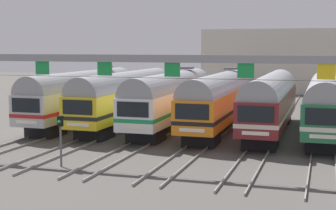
{
  "coord_description": "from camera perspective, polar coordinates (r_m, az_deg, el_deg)",
  "views": [
    {
      "loc": [
        10.35,
        -41.1,
        6.91
      ],
      "look_at": [
        -1.38,
        -3.14,
        2.38
      ],
      "focal_mm": 54.75,
      "sensor_mm": 36.0,
      "label": 1
    }
  ],
  "objects": [
    {
      "name": "maintenance_building",
      "position": [
        81.27,
        13.09,
        4.82
      ],
      "size": [
        24.81,
        10.0,
        9.52
      ],
      "primitive_type": "cube",
      "color": "beige",
      "rests_on": "ground"
    },
    {
      "name": "yard_signal_mast",
      "position": [
        30.09,
        -11.89,
        -2.83
      ],
      "size": [
        0.28,
        0.35,
        3.02
      ],
      "color": "#59595E",
      "rests_on": "ground"
    },
    {
      "name": "commuter_train_stainless",
      "position": [
        46.21,
        -9.52,
        1.17
      ],
      "size": [
        2.88,
        18.06,
        5.05
      ],
      "color": "#B2B5BA",
      "rests_on": "ground"
    },
    {
      "name": "ground_plane",
      "position": [
        42.94,
        3.0,
        -2.77
      ],
      "size": [
        160.0,
        160.0,
        0.0
      ],
      "primitive_type": "plane",
      "color": "#4C4944"
    },
    {
      "name": "track_bed",
      "position": [
        59.41,
        7.03,
        -0.15
      ],
      "size": [
        22.21,
        70.0,
        0.15
      ],
      "color": "gray",
      "rests_on": "ground"
    },
    {
      "name": "catenary_gantry",
      "position": [
        29.52,
        -3.38,
        3.47
      ],
      "size": [
        25.94,
        0.44,
        6.97
      ],
      "color": "gray",
      "rests_on": "ground"
    },
    {
      "name": "commuter_train_orange",
      "position": [
        42.14,
        5.76,
        0.72
      ],
      "size": [
        2.88,
        18.06,
        5.05
      ],
      "color": "orange",
      "rests_on": "ground"
    },
    {
      "name": "commuter_train_yellow",
      "position": [
        44.51,
        -4.75,
        1.03
      ],
      "size": [
        2.88,
        18.06,
        4.77
      ],
      "color": "gold",
      "rests_on": "ground"
    },
    {
      "name": "commuter_train_maroon",
      "position": [
        41.52,
        11.36,
        0.53
      ],
      "size": [
        2.88,
        18.06,
        4.77
      ],
      "color": "maroon",
      "rests_on": "ground"
    },
    {
      "name": "commuter_train_green",
      "position": [
        41.32,
        17.08,
        0.35
      ],
      "size": [
        2.88,
        18.06,
        5.05
      ],
      "color": "#236B42",
      "rests_on": "ground"
    },
    {
      "name": "commuter_train_white",
      "position": [
        43.14,
        0.36,
        0.88
      ],
      "size": [
        2.88,
        18.06,
        5.05
      ],
      "color": "white",
      "rests_on": "ground"
    }
  ]
}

